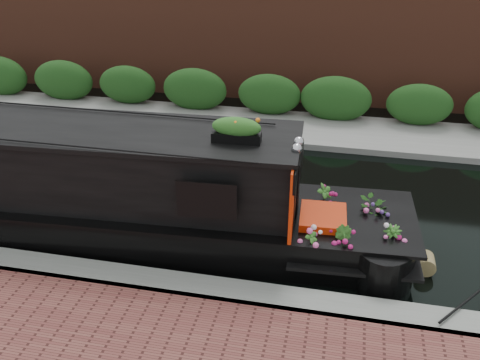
# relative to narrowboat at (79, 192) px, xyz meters

# --- Properties ---
(ground) EXTENTS (80.00, 80.00, 0.00)m
(ground) POSITION_rel_narrowboat_xyz_m (2.46, 1.77, -0.85)
(ground) COLOR black
(ground) RESTS_ON ground
(near_bank_coping) EXTENTS (40.00, 0.60, 0.50)m
(near_bank_coping) POSITION_rel_narrowboat_xyz_m (2.46, -1.53, -0.85)
(near_bank_coping) COLOR gray
(near_bank_coping) RESTS_ON ground
(far_bank_path) EXTENTS (40.00, 2.40, 0.34)m
(far_bank_path) POSITION_rel_narrowboat_xyz_m (2.46, 5.97, -0.85)
(far_bank_path) COLOR gray
(far_bank_path) RESTS_ON ground
(far_hedge) EXTENTS (40.00, 1.10, 2.80)m
(far_hedge) POSITION_rel_narrowboat_xyz_m (2.46, 6.87, -0.85)
(far_hedge) COLOR #1C4416
(far_hedge) RESTS_ON ground
(far_brick_wall) EXTENTS (40.00, 1.00, 8.00)m
(far_brick_wall) POSITION_rel_narrowboat_xyz_m (2.46, 8.97, -0.85)
(far_brick_wall) COLOR brown
(far_brick_wall) RESTS_ON ground
(narrowboat) EXTENTS (12.28, 2.77, 2.88)m
(narrowboat) POSITION_rel_narrowboat_xyz_m (0.00, 0.00, 0.00)
(narrowboat) COLOR black
(narrowboat) RESTS_ON ground
(rope_fender) EXTENTS (0.34, 0.37, 0.34)m
(rope_fender) POSITION_rel_narrowboat_xyz_m (6.57, -0.00, -0.68)
(rope_fender) COLOR olive
(rope_fender) RESTS_ON ground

